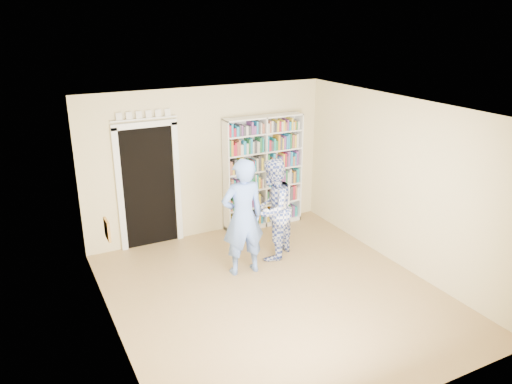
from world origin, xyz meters
TOP-DOWN VIEW (x-y plane):
  - floor at (0.00, 0.00)m, footprint 5.00×5.00m
  - ceiling at (0.00, 0.00)m, footprint 5.00×5.00m
  - wall_back at (0.00, 2.50)m, footprint 4.50×0.00m
  - wall_left at (-2.25, 0.00)m, footprint 0.00×5.00m
  - wall_right at (2.25, 0.00)m, footprint 0.00×5.00m
  - bookshelf at (1.04, 2.34)m, footprint 1.54×0.29m
  - doorway at (-1.10, 2.48)m, footprint 1.10×0.08m
  - wall_art at (-2.23, 0.20)m, footprint 0.03×0.25m
  - man_blue at (-0.12, 0.82)m, footprint 0.71×0.49m
  - man_plaid at (0.54, 1.07)m, footprint 1.05×1.02m
  - paper_sheet at (0.70, 0.89)m, footprint 0.20×0.14m

SIDE VIEW (x-z plane):
  - floor at x=0.00m, z-range 0.00..0.00m
  - man_plaid at x=0.54m, z-range 0.00..1.71m
  - man_blue at x=-0.12m, z-range 0.00..1.86m
  - bookshelf at x=1.04m, z-range 0.01..2.13m
  - paper_sheet at x=0.70m, z-range 0.94..1.26m
  - doorway at x=-1.10m, z-range -0.04..2.39m
  - wall_back at x=0.00m, z-range -0.90..3.60m
  - wall_left at x=-2.25m, z-range -1.15..3.85m
  - wall_right at x=2.25m, z-range -1.15..3.85m
  - wall_art at x=-2.23m, z-range 1.27..1.52m
  - ceiling at x=0.00m, z-range 2.70..2.70m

